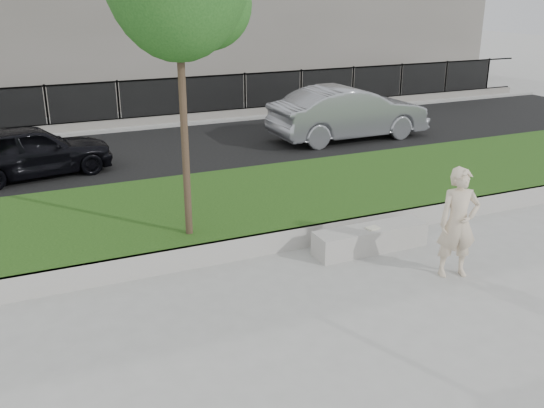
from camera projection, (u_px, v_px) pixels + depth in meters
name	position (u px, v px, depth m)	size (l,w,h in m)	color
ground	(303.00, 277.00, 9.77)	(90.00, 90.00, 0.00)	gray
grass_bank	(236.00, 207.00, 12.28)	(34.00, 4.00, 0.40)	black
grass_kerb	(276.00, 242.00, 10.60)	(34.00, 0.08, 0.40)	#99968F
street	(166.00, 152.00, 17.06)	(34.00, 7.00, 0.04)	black
far_pavement	(133.00, 121.00, 20.92)	(34.00, 3.00, 0.12)	gray
iron_fence	(138.00, 112.00, 19.89)	(32.00, 0.30, 1.50)	slate
stone_bench	(370.00, 239.00, 10.70)	(2.10, 0.52, 0.43)	#99968F
man	(458.00, 223.00, 9.55)	(0.66, 0.43, 1.80)	beige
book	(373.00, 228.00, 10.57)	(0.23, 0.16, 0.03)	beige
car_dark	(31.00, 151.00, 14.62)	(1.52, 3.78, 1.29)	black
car_silver	(349.00, 113.00, 18.25)	(1.69, 4.84, 1.59)	gray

